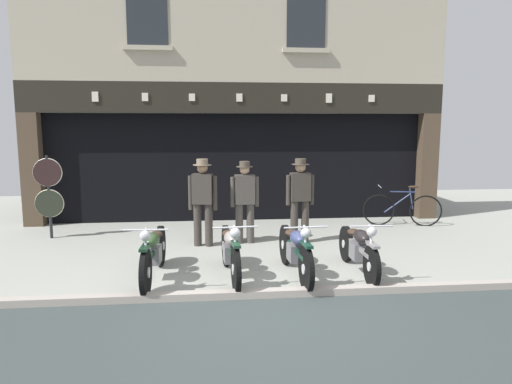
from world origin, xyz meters
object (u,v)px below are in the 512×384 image
object	(u,v)px
motorcycle_center_left	(231,250)
salesman_left	(203,198)
advert_board_near	(334,147)
tyre_sign_pole	(48,189)
motorcycle_left	(154,252)
leaning_bicycle	(402,209)
motorcycle_center_right	(358,248)
motorcycle_center	(295,250)
salesman_right	(300,196)
shopkeeper_center	(245,198)
advert_board_far	(370,147)

from	to	relation	value
motorcycle_center_left	salesman_left	world-z (taller)	salesman_left
salesman_left	advert_board_near	distance (m)	4.18
tyre_sign_pole	advert_board_near	size ratio (longest dim) A/B	1.88
motorcycle_left	leaning_bicycle	bearing A→B (deg)	-145.39
motorcycle_left	motorcycle_center_right	world-z (taller)	motorcycle_left
motorcycle_center	salesman_right	size ratio (longest dim) A/B	1.21
advert_board_near	leaning_bicycle	world-z (taller)	advert_board_near
shopkeeper_center	salesman_right	bearing A→B (deg)	172.73
salesman_left	advert_board_near	xyz separation A→B (m)	(3.23, 2.50, 0.84)
advert_board_far	leaning_bicycle	world-z (taller)	advert_board_far
motorcycle_center_right	motorcycle_left	bearing A→B (deg)	0.44
motorcycle_left	shopkeeper_center	distance (m)	2.63
shopkeeper_center	leaning_bicycle	size ratio (longest dim) A/B	0.93
motorcycle_left	motorcycle_center_right	xyz separation A→B (m)	(3.15, -0.01, -0.02)
motorcycle_center_right	leaning_bicycle	size ratio (longest dim) A/B	1.09
advert_board_near	advert_board_far	world-z (taller)	advert_board_near
salesman_left	shopkeeper_center	bearing A→B (deg)	-159.01
motorcycle_left	shopkeeper_center	world-z (taller)	shopkeeper_center
motorcycle_center_right	shopkeeper_center	xyz separation A→B (m)	(-1.62, 2.10, 0.48)
motorcycle_center_right	salesman_left	bearing A→B (deg)	-38.09
tyre_sign_pole	advert_board_near	xyz separation A→B (m)	(6.37, 1.57, 0.75)
motorcycle_left	motorcycle_center_right	size ratio (longest dim) A/B	1.09
salesman_right	tyre_sign_pole	size ratio (longest dim) A/B	0.98
motorcycle_center	shopkeeper_center	xyz separation A→B (m)	(-0.60, 2.17, 0.46)
tyre_sign_pole	motorcycle_center_left	bearing A→B (deg)	-39.30
motorcycle_left	tyre_sign_pole	xyz separation A→B (m)	(-2.42, 2.88, 0.59)
motorcycle_left	leaning_bicycle	size ratio (longest dim) A/B	1.20
motorcycle_left	motorcycle_center	bearing A→B (deg)	-179.94
motorcycle_center	advert_board_far	xyz separation A→B (m)	(2.73, 4.53, 1.35)
salesman_left	motorcycle_center_right	bearing A→B (deg)	152.33
shopkeeper_center	advert_board_near	world-z (taller)	advert_board_near
motorcycle_center	salesman_left	size ratio (longest dim) A/B	1.20
motorcycle_left	motorcycle_center	world-z (taller)	motorcycle_center
salesman_left	tyre_sign_pole	xyz separation A→B (m)	(-3.14, 0.94, 0.09)
advert_board_far	leaning_bicycle	size ratio (longest dim) A/B	0.50
salesman_left	salesman_right	distance (m)	1.90
motorcycle_center	leaning_bicycle	world-z (taller)	leaning_bicycle
advert_board_near	motorcycle_center	bearing A→B (deg)	-111.83
motorcycle_center_left	motorcycle_center_right	size ratio (longest dim) A/B	1.03
motorcycle_center_left	motorcycle_center_right	bearing A→B (deg)	176.95
salesman_right	leaning_bicycle	xyz separation A→B (m)	(2.70, 1.36, -0.54)
motorcycle_left	motorcycle_center_right	bearing A→B (deg)	-177.95
motorcycle_center_left	advert_board_far	size ratio (longest dim) A/B	2.25
motorcycle_left	tyre_sign_pole	size ratio (longest dim) A/B	1.23
tyre_sign_pole	advert_board_far	size ratio (longest dim) A/B	1.94
motorcycle_left	motorcycle_center_left	distance (m)	1.15
motorcycle_left	salesman_left	world-z (taller)	salesman_left
motorcycle_center	leaning_bicycle	distance (m)	4.69
motorcycle_center_right	leaning_bicycle	distance (m)	4.01
advert_board_near	advert_board_far	xyz separation A→B (m)	(0.91, -0.00, -0.00)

